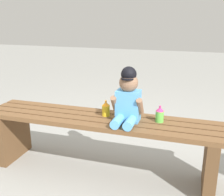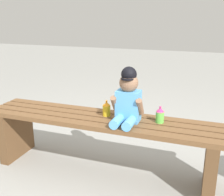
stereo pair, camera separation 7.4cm
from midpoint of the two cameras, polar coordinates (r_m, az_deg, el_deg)
name	(u,v)px [view 1 (the left image)]	position (r m, az deg, el deg)	size (l,w,h in m)	color
ground_plane	(101,172)	(2.31, -3.19, -15.08)	(16.00, 16.00, 0.00)	#999993
park_bench	(101,135)	(2.15, -3.33, -7.69)	(1.87, 0.38, 0.47)	brown
child_figure	(128,98)	(1.96, 2.22, -0.06)	(0.23, 0.27, 0.40)	#59A5E5
sippy_cup_left	(106,109)	(2.11, -2.29, -2.23)	(0.06, 0.06, 0.12)	yellow
sippy_cup_right	(160,114)	(2.01, 8.87, -3.38)	(0.06, 0.06, 0.12)	#66CC4C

